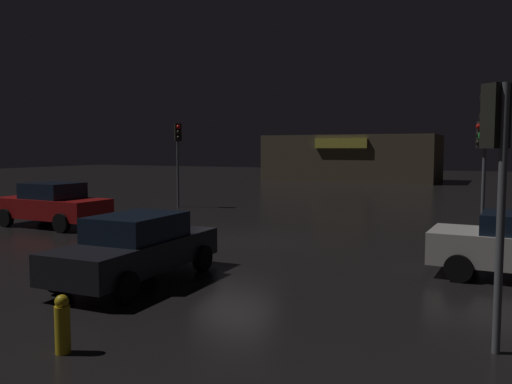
# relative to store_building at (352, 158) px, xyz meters

# --- Properties ---
(ground_plane) EXTENTS (120.00, 120.00, 0.00)m
(ground_plane) POSITION_rel_store_building_xyz_m (5.03, -32.94, -2.09)
(ground_plane) COLOR black
(store_building) EXTENTS (15.32, 7.66, 4.17)m
(store_building) POSITION_rel_store_building_xyz_m (0.00, 0.00, 0.00)
(store_building) COLOR brown
(store_building) RESTS_ON ground
(traffic_signal_main) EXTENTS (0.42, 0.42, 3.98)m
(traffic_signal_main) POSITION_rel_store_building_xyz_m (11.99, -25.99, 0.81)
(traffic_signal_main) COLOR #595B60
(traffic_signal_main) RESTS_ON ground
(traffic_signal_opposite) EXTENTS (0.42, 0.42, 4.19)m
(traffic_signal_opposite) POSITION_rel_store_building_xyz_m (-1.97, -25.67, 1.06)
(traffic_signal_opposite) COLOR #595B60
(traffic_signal_opposite) RESTS_ON ground
(traffic_signal_cross_right) EXTENTS (0.43, 0.41, 3.86)m
(traffic_signal_cross_right) POSITION_rel_store_building_xyz_m (12.64, -39.35, 0.83)
(traffic_signal_cross_right) COLOR #595B60
(traffic_signal_cross_right) RESTS_ON ground
(car_near) EXTENTS (1.98, 4.48, 1.49)m
(car_near) POSITION_rel_store_building_xyz_m (5.46, -38.34, -1.33)
(car_near) COLOR black
(car_near) RESTS_ON ground
(car_far) EXTENTS (4.55, 2.17, 1.66)m
(car_far) POSITION_rel_store_building_xyz_m (-2.62, -33.16, -1.24)
(car_far) COLOR #A51414
(car_far) RESTS_ON ground
(fire_hydrant) EXTENTS (0.22, 0.22, 0.86)m
(fire_hydrant) POSITION_rel_store_building_xyz_m (7.11, -42.12, -1.66)
(fire_hydrant) COLOR gold
(fire_hydrant) RESTS_ON ground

